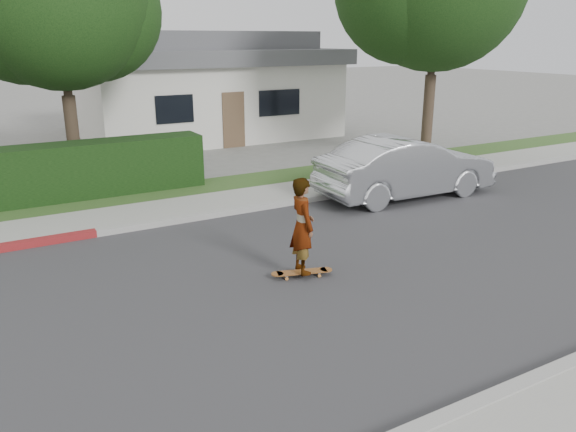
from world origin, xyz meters
name	(u,v)px	position (x,y,z in m)	size (l,w,h in m)	color
ground	(85,331)	(0.00, 0.00, 0.00)	(120.00, 120.00, 0.00)	slate
road	(85,331)	(0.00, 0.00, 0.01)	(60.00, 8.00, 0.01)	#2D2D30
curb_far	(46,241)	(0.00, 4.10, 0.07)	(60.00, 0.20, 0.15)	#9E9E99
sidewalk_far	(40,229)	(0.00, 5.00, 0.06)	(60.00, 1.60, 0.12)	gray
planting_strip	(32,211)	(0.00, 6.60, 0.05)	(60.00, 1.60, 0.10)	#2D4C1E
tree_center	(56,4)	(1.49, 9.19, 4.90)	(5.66, 4.84, 7.44)	#33261C
house	(199,84)	(8.00, 16.00, 2.10)	(10.60, 8.60, 4.30)	beige
skateboard	(302,272)	(3.72, 0.10, 0.10)	(1.12, 0.53, 0.10)	#C07734
skateboarder	(302,226)	(3.72, 0.10, 0.96)	(0.62, 0.41, 1.70)	white
car_silver	(406,167)	(8.80, 3.27, 0.80)	(1.69, 4.85, 1.60)	silver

